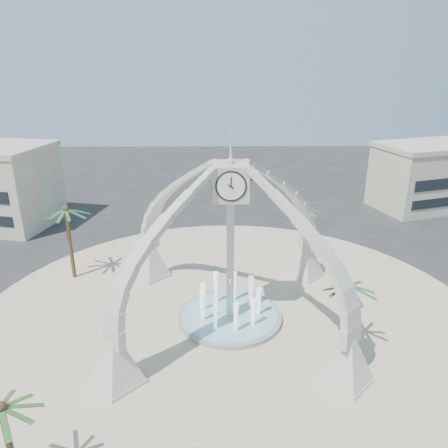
{
  "coord_description": "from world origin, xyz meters",
  "views": [
    {
      "loc": [
        -0.69,
        -28.93,
        19.01
      ],
      "look_at": [
        -0.44,
        2.0,
        7.14
      ],
      "focal_mm": 35.0,
      "sensor_mm": 36.0,
      "label": 1
    }
  ],
  "objects_px": {
    "fountain": "(230,316)",
    "palm_north": "(305,206)",
    "palm_south": "(1,409)",
    "palm_west": "(66,211)",
    "clock_tower": "(230,242)",
    "palm_east": "(350,286)"
  },
  "relations": [
    {
      "from": "fountain",
      "to": "palm_north",
      "type": "height_order",
      "value": "palm_north"
    },
    {
      "from": "fountain",
      "to": "palm_south",
      "type": "height_order",
      "value": "palm_south"
    },
    {
      "from": "fountain",
      "to": "palm_south",
      "type": "relative_size",
      "value": 1.45
    },
    {
      "from": "palm_west",
      "to": "palm_south",
      "type": "height_order",
      "value": "palm_west"
    },
    {
      "from": "palm_west",
      "to": "palm_north",
      "type": "height_order",
      "value": "palm_west"
    },
    {
      "from": "clock_tower",
      "to": "palm_east",
      "type": "xyz_separation_m",
      "value": [
        7.78,
        -3.69,
        -1.59
      ]
    },
    {
      "from": "palm_east",
      "to": "palm_south",
      "type": "xyz_separation_m",
      "value": [
        -17.99,
        -10.46,
        -0.08
      ]
    },
    {
      "from": "clock_tower",
      "to": "palm_west",
      "type": "xyz_separation_m",
      "value": [
        -14.18,
        6.98,
        0.04
      ]
    },
    {
      "from": "fountain",
      "to": "palm_north",
      "type": "xyz_separation_m",
      "value": [
        7.39,
        10.75,
        5.28
      ]
    },
    {
      "from": "fountain",
      "to": "palm_north",
      "type": "bearing_deg",
      "value": 55.5
    },
    {
      "from": "palm_north",
      "to": "palm_south",
      "type": "distance_m",
      "value": 30.5
    },
    {
      "from": "palm_east",
      "to": "palm_west",
      "type": "xyz_separation_m",
      "value": [
        -21.96,
        10.67,
        1.63
      ]
    },
    {
      "from": "fountain",
      "to": "palm_north",
      "type": "distance_m",
      "value": 14.07
    },
    {
      "from": "palm_east",
      "to": "palm_west",
      "type": "relative_size",
      "value": 0.76
    },
    {
      "from": "clock_tower",
      "to": "palm_north",
      "type": "xyz_separation_m",
      "value": [
        7.39,
        10.75,
        -0.93
      ]
    },
    {
      "from": "palm_west",
      "to": "fountain",
      "type": "bearing_deg",
      "value": -26.21
    },
    {
      "from": "fountain",
      "to": "palm_west",
      "type": "bearing_deg",
      "value": 153.79
    },
    {
      "from": "palm_west",
      "to": "palm_north",
      "type": "xyz_separation_m",
      "value": [
        21.57,
        3.77,
        -0.97
      ]
    },
    {
      "from": "palm_east",
      "to": "palm_south",
      "type": "bearing_deg",
      "value": -149.84
    },
    {
      "from": "palm_east",
      "to": "palm_north",
      "type": "bearing_deg",
      "value": 91.57
    },
    {
      "from": "fountain",
      "to": "palm_east",
      "type": "relative_size",
      "value": 1.42
    },
    {
      "from": "palm_east",
      "to": "palm_north",
      "type": "distance_m",
      "value": 14.46
    }
  ]
}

